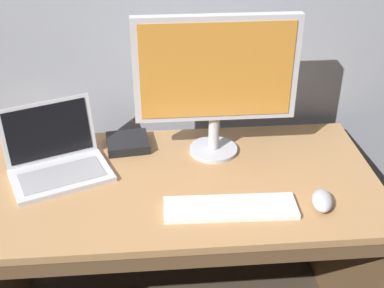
% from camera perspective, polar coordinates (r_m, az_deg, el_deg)
% --- Properties ---
extents(desk, '(1.42, 0.71, 0.72)m').
position_cam_1_polar(desk, '(1.93, -1.90, -10.17)').
color(desk, '#A87A4C').
rests_on(desk, ground).
extents(laptop_silver, '(0.40, 0.36, 0.23)m').
position_cam_1_polar(laptop_silver, '(1.85, -14.66, -2.14)').
color(laptop_silver, silver).
rests_on(laptop_silver, desk).
extents(external_monitor, '(0.57, 0.18, 0.53)m').
position_cam_1_polar(external_monitor, '(1.78, 2.67, 7.53)').
color(external_monitor, '#B7B7BC').
rests_on(external_monitor, desk).
extents(wired_keyboard, '(0.43, 0.13, 0.02)m').
position_cam_1_polar(wired_keyboard, '(1.64, 4.27, -7.06)').
color(wired_keyboard, white).
rests_on(wired_keyboard, desk).
extents(computer_mouse, '(0.09, 0.13, 0.04)m').
position_cam_1_polar(computer_mouse, '(1.70, 14.23, -6.10)').
color(computer_mouse, '#B7B7BC').
rests_on(computer_mouse, desk).
extents(external_drive_box, '(0.17, 0.17, 0.03)m').
position_cam_1_polar(external_drive_box, '(1.98, -7.14, 0.13)').
color(external_drive_box, black).
rests_on(external_drive_box, desk).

